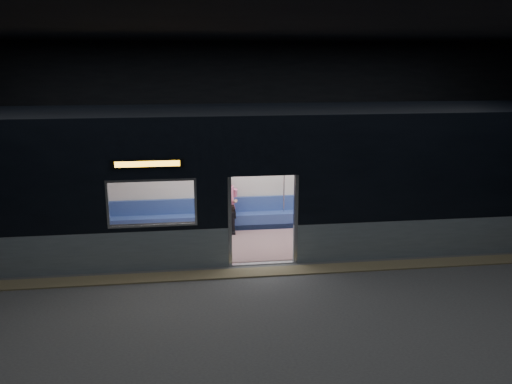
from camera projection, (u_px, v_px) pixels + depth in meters
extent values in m
cube|color=#47494C|center=(270.00, 283.00, 11.24)|extent=(24.00, 14.00, 0.01)
cube|color=black|center=(272.00, 33.00, 10.01)|extent=(24.00, 14.00, 0.04)
cube|color=black|center=(236.00, 122.00, 17.32)|extent=(24.00, 0.04, 5.00)
cube|color=black|center=(425.00, 354.00, 3.91)|extent=(24.00, 0.04, 5.00)
cube|color=#8C7F59|center=(266.00, 272.00, 11.76)|extent=(22.80, 0.50, 0.03)
cube|color=#8A99A5|center=(38.00, 255.00, 11.52)|extent=(8.30, 0.12, 0.90)
cube|color=#8A99A5|center=(466.00, 236.00, 12.77)|extent=(8.30, 0.12, 0.90)
cube|color=black|center=(30.00, 182.00, 11.12)|extent=(8.30, 0.12, 2.30)
cube|color=black|center=(473.00, 169.00, 12.37)|extent=(8.30, 0.12, 2.30)
cube|color=black|center=(263.00, 149.00, 11.61)|extent=(1.40, 0.12, 1.15)
cube|color=#B7BABC|center=(230.00, 222.00, 11.91)|extent=(0.08, 0.14, 2.05)
cube|color=#B7BABC|center=(296.00, 219.00, 12.10)|extent=(0.08, 0.14, 2.05)
cube|color=black|center=(147.00, 164.00, 11.27)|extent=(1.50, 0.04, 0.18)
cube|color=#FFAE1F|center=(147.00, 164.00, 11.26)|extent=(1.34, 0.03, 0.12)
cube|color=beige|center=(248.00, 169.00, 14.63)|extent=(18.00, 0.12, 3.20)
cube|color=black|center=(254.00, 112.00, 12.83)|extent=(18.00, 3.00, 0.15)
cube|color=#7C5A5C|center=(255.00, 242.00, 13.63)|extent=(17.76, 2.76, 0.04)
cube|color=beige|center=(254.00, 150.00, 13.06)|extent=(17.76, 2.76, 0.10)
cube|color=#313C8D|center=(249.00, 220.00, 14.65)|extent=(11.00, 0.48, 0.41)
cube|color=#313C8D|center=(248.00, 204.00, 14.74)|extent=(11.00, 0.10, 0.40)
cube|color=#7F5C66|center=(115.00, 255.00, 12.11)|extent=(4.40, 0.48, 0.41)
cube|color=#7F5C66|center=(397.00, 242.00, 12.95)|extent=(4.40, 0.48, 0.41)
cylinder|color=silver|center=(219.00, 212.00, 12.14)|extent=(0.04, 0.04, 2.26)
cylinder|color=silver|center=(213.00, 188.00, 14.31)|extent=(0.04, 0.04, 2.26)
cylinder|color=silver|center=(302.00, 209.00, 12.39)|extent=(0.04, 0.04, 2.26)
cylinder|color=silver|center=(284.00, 186.00, 14.56)|extent=(0.04, 0.04, 2.26)
cylinder|color=silver|center=(249.00, 158.00, 14.19)|extent=(11.00, 0.03, 0.03)
cube|color=black|center=(223.00, 213.00, 14.26)|extent=(0.18, 0.50, 0.17)
cube|color=black|center=(232.00, 213.00, 14.29)|extent=(0.18, 0.50, 0.17)
cylinder|color=black|center=(224.00, 226.00, 14.11)|extent=(0.12, 0.12, 0.43)
cylinder|color=black|center=(233.00, 226.00, 14.14)|extent=(0.12, 0.12, 0.43)
cube|color=pink|center=(227.00, 210.00, 14.47)|extent=(0.43, 0.23, 0.21)
cylinder|color=pink|center=(227.00, 196.00, 14.41)|extent=(0.43, 0.43, 0.55)
sphere|color=tan|center=(226.00, 182.00, 14.29)|extent=(0.22, 0.22, 0.22)
sphere|color=black|center=(226.00, 180.00, 14.32)|extent=(0.23, 0.23, 0.23)
cube|color=black|center=(229.00, 208.00, 14.17)|extent=(0.28, 0.24, 0.13)
cube|color=white|center=(358.00, 171.00, 14.97)|extent=(1.00, 0.03, 0.65)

